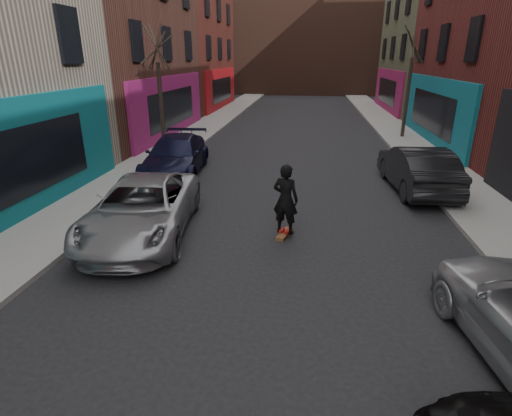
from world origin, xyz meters
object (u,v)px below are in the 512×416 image
(tree_left_far, at_px, (159,83))
(parked_left_far, at_px, (142,208))
(parked_left_end, at_px, (176,156))
(skateboard, at_px, (285,234))
(parked_right_end, at_px, (417,168))
(skateboarder, at_px, (286,199))
(tree_right_far, at_px, (410,76))

(tree_left_far, xyz_separation_m, parked_left_far, (2.59, -8.97, -2.64))
(tree_left_far, xyz_separation_m, parked_left_end, (1.60, -3.11, -2.62))
(skateboard, bearing_deg, parked_left_far, -158.19)
(parked_left_far, bearing_deg, tree_left_far, 99.07)
(skateboard, bearing_deg, parked_right_end, 62.60)
(skateboard, distance_m, skateboarder, 0.99)
(parked_left_far, distance_m, parked_left_end, 5.94)
(tree_right_far, xyz_separation_m, skateboard, (-6.02, -14.61, -3.48))
(parked_right_end, relative_size, skateboarder, 2.58)
(tree_right_far, height_order, parked_right_end, tree_right_far)
(tree_left_far, bearing_deg, skateboard, -53.45)
(parked_left_end, bearing_deg, parked_right_end, -11.24)
(tree_left_far, distance_m, parked_left_end, 4.37)
(parked_left_far, xyz_separation_m, skateboarder, (3.79, 0.36, 0.30))
(parked_left_far, distance_m, parked_right_end, 9.59)
(parked_left_end, bearing_deg, tree_left_far, 111.59)
(parked_left_end, bearing_deg, skateboard, -54.62)
(skateboard, bearing_deg, tree_left_far, 142.99)
(skateboarder, bearing_deg, parked_left_far, 21.81)
(tree_left_far, height_order, skateboard, tree_left_far)
(parked_left_far, bearing_deg, tree_right_far, 49.72)
(parked_left_end, distance_m, skateboarder, 7.30)
(tree_right_far, distance_m, parked_left_end, 14.40)
(tree_left_far, height_order, skateboarder, tree_left_far)
(parked_left_far, xyz_separation_m, parked_left_end, (-0.99, 5.86, 0.02))
(skateboard, relative_size, skateboarder, 0.42)
(skateboarder, bearing_deg, skateboard, -163.56)
(tree_left_far, distance_m, skateboarder, 10.97)
(tree_left_far, xyz_separation_m, tree_right_far, (12.40, 6.00, 0.15))
(tree_right_far, xyz_separation_m, skateboarder, (-6.02, -14.61, -2.49))
(tree_right_far, height_order, skateboarder, tree_right_far)
(tree_right_far, xyz_separation_m, parked_left_end, (-10.80, -9.11, -2.77))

